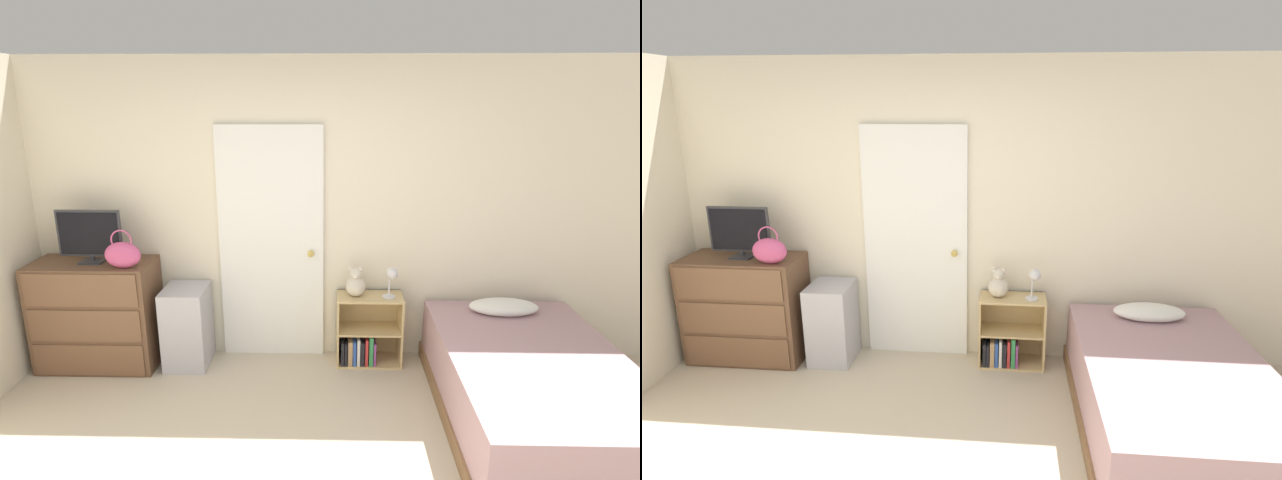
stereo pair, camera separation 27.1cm
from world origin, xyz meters
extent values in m
cube|color=beige|center=(0.00, 2.16, 1.27)|extent=(10.00, 0.06, 2.55)
cube|color=white|center=(-0.20, 2.11, 1.01)|extent=(0.88, 0.04, 2.02)
sphere|color=gold|center=(0.13, 2.06, 0.95)|extent=(0.06, 0.06, 0.06)
cube|color=brown|center=(-1.66, 1.88, 0.46)|extent=(0.98, 0.46, 0.92)
cube|color=brown|center=(-1.66, 1.65, 0.16)|extent=(0.90, 0.01, 0.27)
cube|color=brown|center=(-1.66, 1.65, 0.46)|extent=(0.90, 0.01, 0.27)
cube|color=brown|center=(-1.66, 1.65, 0.76)|extent=(0.90, 0.01, 0.27)
cube|color=#2D2D33|center=(-1.65, 1.88, 0.93)|extent=(0.18, 0.16, 0.01)
cylinder|color=#2D2D33|center=(-1.65, 1.88, 0.96)|extent=(0.04, 0.04, 0.04)
cube|color=#2D2D33|center=(-1.65, 1.88, 1.17)|extent=(0.52, 0.02, 0.38)
cube|color=black|center=(-1.65, 1.87, 1.17)|extent=(0.48, 0.01, 0.35)
ellipsoid|color=#C64C7F|center=(-1.33, 1.75, 1.03)|extent=(0.28, 0.13, 0.21)
torus|color=#C64C7F|center=(-1.33, 1.75, 1.15)|extent=(0.17, 0.01, 0.17)
cube|color=#ADADB7|center=(-0.91, 1.90, 0.35)|extent=(0.35, 0.41, 0.69)
cube|color=tan|center=(0.37, 1.97, 0.31)|extent=(0.02, 0.29, 0.61)
cube|color=tan|center=(0.90, 1.97, 0.31)|extent=(0.02, 0.29, 0.61)
cube|color=tan|center=(0.64, 1.97, 0.01)|extent=(0.52, 0.29, 0.02)
cube|color=tan|center=(0.64, 1.97, 0.31)|extent=(0.52, 0.29, 0.02)
cube|color=tan|center=(0.64, 1.97, 0.60)|extent=(0.52, 0.29, 0.02)
cube|color=tan|center=(0.64, 2.11, 0.31)|extent=(0.55, 0.01, 0.61)
cube|color=black|center=(0.41, 1.92, 0.12)|extent=(0.03, 0.16, 0.21)
cube|color=black|center=(0.44, 1.93, 0.12)|extent=(0.02, 0.19, 0.20)
cube|color=tan|center=(0.48, 1.95, 0.13)|extent=(0.04, 0.23, 0.22)
cube|color=#3359B2|center=(0.51, 1.95, 0.13)|extent=(0.03, 0.24, 0.22)
cube|color=white|center=(0.54, 1.94, 0.14)|extent=(0.02, 0.21, 0.24)
cube|color=black|center=(0.58, 1.95, 0.12)|extent=(0.03, 0.23, 0.21)
cube|color=red|center=(0.61, 1.92, 0.14)|extent=(0.02, 0.17, 0.24)
cube|color=#338C4C|center=(0.65, 1.93, 0.15)|extent=(0.03, 0.19, 0.26)
cube|color=#8C3F8C|center=(0.68, 1.93, 0.12)|extent=(0.02, 0.20, 0.21)
sphere|color=beige|center=(0.51, 1.97, 0.70)|extent=(0.17, 0.17, 0.17)
sphere|color=beige|center=(0.51, 1.97, 0.81)|extent=(0.11, 0.11, 0.11)
sphere|color=silver|center=(0.51, 1.92, 0.80)|extent=(0.04, 0.04, 0.04)
sphere|color=beige|center=(0.47, 1.97, 0.85)|extent=(0.04, 0.04, 0.04)
sphere|color=beige|center=(0.55, 1.97, 0.85)|extent=(0.04, 0.04, 0.04)
cylinder|color=silver|center=(0.79, 1.94, 0.62)|extent=(0.11, 0.11, 0.01)
cylinder|color=silver|center=(0.79, 1.94, 0.71)|extent=(0.01, 0.01, 0.18)
sphere|color=silver|center=(0.81, 1.92, 0.83)|extent=(0.10, 0.10, 0.10)
cube|color=brown|center=(1.72, 1.14, 0.06)|extent=(1.23, 1.94, 0.12)
cube|color=#B28C93|center=(1.72, 1.14, 0.32)|extent=(1.20, 1.89, 0.41)
ellipsoid|color=white|center=(1.72, 1.84, 0.58)|extent=(0.56, 0.28, 0.12)
camera|label=1|loc=(0.31, -1.96, 2.20)|focal=28.00mm
camera|label=2|loc=(0.58, -1.94, 2.20)|focal=28.00mm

